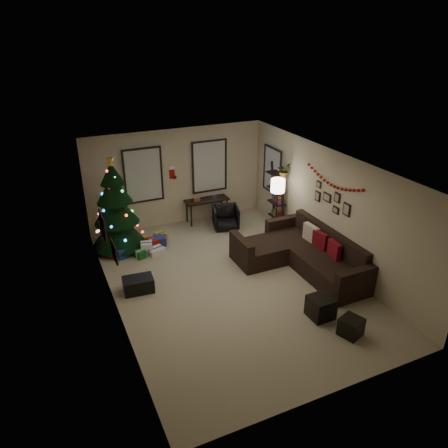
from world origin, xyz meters
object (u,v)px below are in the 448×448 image
(sofa, at_px, (302,255))
(bookshelf, at_px, (277,198))
(desk_chair, at_px, (226,217))
(christmas_tree, at_px, (116,211))
(desk, at_px, (207,202))

(sofa, height_order, bookshelf, bookshelf)
(bookshelf, bearing_deg, desk_chair, 153.90)
(christmas_tree, relative_size, desk_chair, 3.83)
(christmas_tree, bearing_deg, desk_chair, -0.46)
(desk_chair, bearing_deg, desk, 131.13)
(christmas_tree, height_order, sofa, christmas_tree)
(christmas_tree, bearing_deg, sofa, -35.43)
(sofa, distance_m, desk, 3.45)
(christmas_tree, xyz_separation_m, desk, (2.66, 0.63, -0.43))
(bookshelf, bearing_deg, christmas_tree, 171.40)
(desk_chair, bearing_deg, bookshelf, -9.35)
(sofa, relative_size, desk, 2.40)
(christmas_tree, distance_m, bookshelf, 4.25)
(christmas_tree, xyz_separation_m, sofa, (3.72, -2.64, -0.72))
(desk_chair, bearing_deg, christmas_tree, -163.71)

